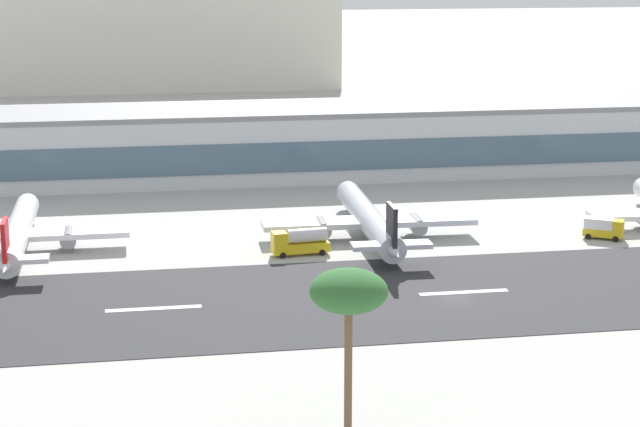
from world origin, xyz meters
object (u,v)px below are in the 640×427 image
(palm_tree_1, at_px, (349,294))
(service_fuel_truck_1, at_px, (300,242))
(airliner_red_tail_gate_0, at_px, (17,235))
(airliner_black_tail_gate_1, at_px, (370,221))
(terminal_building, at_px, (307,140))
(distant_hotel_block, at_px, (152,27))
(service_box_truck_0, at_px, (604,228))

(palm_tree_1, bearing_deg, service_fuel_truck_1, 85.29)
(airliner_red_tail_gate_0, relative_size, airliner_black_tail_gate_1, 0.96)
(terminal_building, height_order, airliner_black_tail_gate_1, terminal_building)
(airliner_red_tail_gate_0, bearing_deg, terminal_building, -45.54)
(distant_hotel_block, relative_size, palm_tree_1, 7.26)
(service_box_truck_0, xyz_separation_m, service_fuel_truck_1, (-48.05, -1.19, 0.24))
(airliner_black_tail_gate_1, height_order, palm_tree_1, palm_tree_1)
(terminal_building, bearing_deg, airliner_red_tail_gate_0, -135.00)
(airliner_black_tail_gate_1, xyz_separation_m, palm_tree_1, (-17.30, -70.53, 11.29))
(terminal_building, distance_m, distant_hotel_block, 149.18)
(terminal_building, distance_m, airliner_black_tail_gate_1, 52.84)
(airliner_red_tail_gate_0, bearing_deg, distant_hotel_block, -7.55)
(distant_hotel_block, height_order, palm_tree_1, distant_hotel_block)
(terminal_building, height_order, service_fuel_truck_1, terminal_building)
(distant_hotel_block, height_order, service_fuel_truck_1, distant_hotel_block)
(terminal_building, xyz_separation_m, service_box_truck_0, (37.66, -58.40, -5.08))
(service_box_truck_0, bearing_deg, airliner_red_tail_gate_0, -151.99)
(palm_tree_1, bearing_deg, terminal_building, 82.77)
(terminal_building, bearing_deg, airliner_black_tail_gate_1, -88.18)
(terminal_building, xyz_separation_m, distant_hotel_block, (-27.34, 146.07, 13.02))
(distant_hotel_block, distance_m, airliner_red_tail_gate_0, 199.98)
(airliner_red_tail_gate_0, relative_size, service_fuel_truck_1, 4.84)
(airliner_black_tail_gate_1, bearing_deg, service_box_truck_0, -97.48)
(terminal_building, bearing_deg, palm_tree_1, -97.23)
(distant_hotel_block, xyz_separation_m, airliner_red_tail_gate_0, (-24.35, -197.76, -17.07))
(terminal_building, height_order, airliner_red_tail_gate_0, terminal_building)
(distant_hotel_block, xyz_separation_m, airliner_black_tail_gate_1, (29.01, -198.74, -16.94))
(service_box_truck_0, distance_m, palm_tree_1, 84.82)
(terminal_building, bearing_deg, service_fuel_truck_1, -99.88)
(terminal_building, relative_size, airliner_black_tail_gate_1, 4.95)
(distant_hotel_block, relative_size, airliner_red_tail_gate_0, 2.83)
(service_box_truck_0, bearing_deg, palm_tree_1, -97.12)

